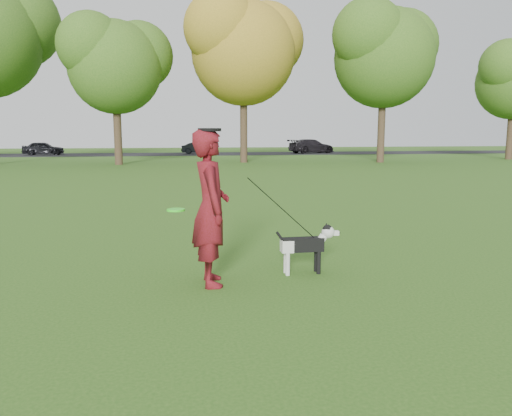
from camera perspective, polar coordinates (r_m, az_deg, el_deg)
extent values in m
plane|color=#285116|center=(6.91, -2.55, -8.11)|extent=(120.00, 120.00, 0.00)
cube|color=black|center=(46.61, -8.72, 6.11)|extent=(120.00, 7.00, 0.02)
imported|color=#570F0C|center=(6.49, -5.21, 0.00)|extent=(0.52, 0.76, 2.04)
cube|color=black|center=(7.09, 5.32, -4.18)|extent=(0.59, 0.18, 0.19)
cube|color=silver|center=(7.04, 3.55, -4.34)|extent=(0.17, 0.19, 0.17)
cylinder|color=silver|center=(7.04, 3.65, -6.42)|extent=(0.06, 0.06, 0.32)
cylinder|color=silver|center=(7.16, 3.41, -6.16)|extent=(0.06, 0.06, 0.32)
cylinder|color=black|center=(7.16, 7.18, -6.23)|extent=(0.06, 0.06, 0.32)
cylinder|color=black|center=(7.27, 6.88, -5.97)|extent=(0.06, 0.06, 0.32)
cylinder|color=silver|center=(7.15, 7.39, -3.71)|extent=(0.20, 0.12, 0.21)
sphere|color=silver|center=(7.16, 8.24, -2.74)|extent=(0.18, 0.18, 0.18)
sphere|color=black|center=(7.15, 8.16, -2.45)|extent=(0.14, 0.14, 0.14)
cube|color=silver|center=(7.20, 8.97, -2.84)|extent=(0.12, 0.07, 0.06)
sphere|color=black|center=(7.22, 9.45, -2.82)|extent=(0.04, 0.04, 0.04)
cone|color=black|center=(7.10, 8.29, -2.10)|extent=(0.06, 0.06, 0.08)
cone|color=black|center=(7.19, 8.05, -1.96)|extent=(0.06, 0.06, 0.08)
cylinder|color=black|center=(7.01, 3.08, -3.74)|extent=(0.20, 0.04, 0.27)
cylinder|color=black|center=(7.14, 6.94, -3.65)|extent=(0.13, 0.13, 0.02)
imported|color=black|center=(47.87, -23.13, 6.30)|extent=(3.50, 1.54, 1.17)
imported|color=black|center=(46.66, -6.50, 6.82)|extent=(3.33, 1.56, 1.06)
imported|color=black|center=(48.45, 6.35, 7.04)|extent=(4.90, 3.12, 1.32)
cylinder|color=#30F71F|center=(6.40, -9.15, -0.21)|extent=(0.23, 0.23, 0.02)
cylinder|color=black|center=(6.42, -5.33, 8.89)|extent=(0.30, 0.30, 0.04)
cylinder|color=#38281C|center=(32.22, -15.53, 8.53)|extent=(0.48, 0.48, 4.20)
sphere|color=#426B1E|center=(32.53, -15.85, 16.19)|extent=(5.60, 5.60, 5.60)
cylinder|color=#38281C|center=(33.42, -1.42, 9.55)|extent=(0.48, 0.48, 5.04)
sphere|color=#A58426|center=(33.90, -1.45, 18.39)|extent=(6.72, 6.72, 6.72)
cylinder|color=#38281C|center=(34.45, 14.14, 9.09)|extent=(0.48, 0.48, 4.83)
sphere|color=#426B1E|center=(34.88, 14.45, 17.32)|extent=(6.44, 6.44, 6.44)
cylinder|color=#38281C|center=(41.74, 27.06, 7.72)|extent=(0.48, 0.48, 3.99)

